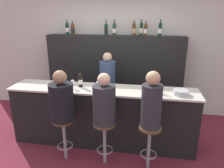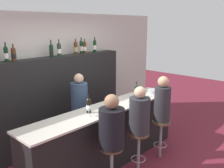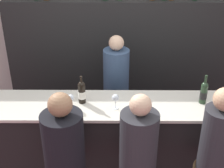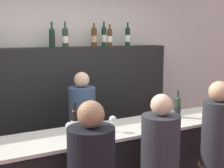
# 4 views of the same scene
# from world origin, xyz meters

# --- Properties ---
(ground_plane) EXTENTS (16.00, 16.00, 0.00)m
(ground_plane) POSITION_xyz_m (0.00, 0.00, 0.00)
(ground_plane) COLOR maroon
(wall_back) EXTENTS (6.40, 0.05, 2.60)m
(wall_back) POSITION_xyz_m (0.00, 1.78, 1.30)
(wall_back) COLOR beige
(wall_back) RESTS_ON ground_plane
(bar_counter) EXTENTS (3.17, 0.58, 1.03)m
(bar_counter) POSITION_xyz_m (0.00, 0.27, 0.52)
(bar_counter) COLOR black
(bar_counter) RESTS_ON ground_plane
(back_bar_cabinet) EXTENTS (2.97, 0.28, 1.77)m
(back_bar_cabinet) POSITION_xyz_m (0.00, 1.56, 0.89)
(back_bar_cabinet) COLOR black
(back_bar_cabinet) RESTS_ON ground_plane
(wine_bottle_counter_0) EXTENTS (0.08, 0.08, 0.29)m
(wine_bottle_counter_0) POSITION_xyz_m (-0.39, 0.30, 1.15)
(wine_bottle_counter_0) COLOR black
(wine_bottle_counter_0) RESTS_ON bar_counter
(wine_bottle_counter_1) EXTENTS (0.07, 0.07, 0.31)m
(wine_bottle_counter_1) POSITION_xyz_m (0.82, 0.30, 1.15)
(wine_bottle_counter_1) COLOR #233823
(wine_bottle_counter_1) RESTS_ON bar_counter
(wine_bottle_backbar_0) EXTENTS (0.07, 0.07, 0.32)m
(wine_bottle_backbar_0) POSITION_xyz_m (-1.05, 1.56, 1.91)
(wine_bottle_backbar_0) COLOR black
(wine_bottle_backbar_0) RESTS_ON back_bar_cabinet
(wine_bottle_backbar_1) EXTENTS (0.08, 0.08, 0.29)m
(wine_bottle_backbar_1) POSITION_xyz_m (-0.92, 1.56, 1.89)
(wine_bottle_backbar_1) COLOR #4C2D14
(wine_bottle_backbar_1) RESTS_ON back_bar_cabinet
(wine_bottle_backbar_2) EXTENTS (0.08, 0.08, 0.32)m
(wine_bottle_backbar_2) POSITION_xyz_m (-0.18, 1.56, 1.90)
(wine_bottle_backbar_2) COLOR black
(wine_bottle_backbar_2) RESTS_ON back_bar_cabinet
(wine_bottle_backbar_3) EXTENTS (0.08, 0.08, 0.32)m
(wine_bottle_backbar_3) POSITION_xyz_m (-0.01, 1.56, 1.90)
(wine_bottle_backbar_3) COLOR #233823
(wine_bottle_backbar_3) RESTS_ON back_bar_cabinet
(wine_bottle_backbar_4) EXTENTS (0.08, 0.08, 0.31)m
(wine_bottle_backbar_4) POSITION_xyz_m (0.40, 1.56, 1.91)
(wine_bottle_backbar_4) COLOR #4C2D14
(wine_bottle_backbar_4) RESTS_ON back_bar_cabinet
(wine_bottle_backbar_5) EXTENTS (0.07, 0.07, 0.33)m
(wine_bottle_backbar_5) POSITION_xyz_m (0.56, 1.56, 1.91)
(wine_bottle_backbar_5) COLOR black
(wine_bottle_backbar_5) RESTS_ON back_bar_cabinet
(wine_bottle_backbar_6) EXTENTS (0.07, 0.07, 0.30)m
(wine_bottle_backbar_6) POSITION_xyz_m (0.65, 1.56, 1.90)
(wine_bottle_backbar_6) COLOR #4C2D14
(wine_bottle_backbar_6) RESTS_ON back_bar_cabinet
(wine_bottle_backbar_7) EXTENTS (0.07, 0.07, 0.33)m
(wine_bottle_backbar_7) POSITION_xyz_m (0.94, 1.56, 1.91)
(wine_bottle_backbar_7) COLOR black
(wine_bottle_backbar_7) RESTS_ON back_bar_cabinet
(wine_glass_0) EXTENTS (0.07, 0.07, 0.15)m
(wine_glass_0) POSITION_xyz_m (-0.49, 0.19, 1.14)
(wine_glass_0) COLOR silver
(wine_glass_0) RESTS_ON bar_counter
(wine_glass_1) EXTENTS (0.07, 0.07, 0.15)m
(wine_glass_1) POSITION_xyz_m (-0.05, 0.19, 1.14)
(wine_glass_1) COLOR silver
(wine_glass_1) RESTS_ON bar_counter
(metal_bowl) EXTENTS (0.24, 0.24, 0.07)m
(metal_bowl) POSITION_xyz_m (1.25, 0.20, 1.07)
(metal_bowl) COLOR #B7B7BC
(metal_bowl) RESTS_ON bar_counter
(bar_stool_left) EXTENTS (0.33, 0.33, 0.70)m
(bar_stool_left) POSITION_xyz_m (-0.50, -0.28, 0.53)
(bar_stool_left) COLOR gray
(bar_stool_left) RESTS_ON ground_plane
(guest_seated_left) EXTENTS (0.36, 0.36, 0.77)m
(guest_seated_left) POSITION_xyz_m (-0.50, -0.28, 1.02)
(guest_seated_left) COLOR black
(guest_seated_left) RESTS_ON bar_stool_left
(bar_stool_middle) EXTENTS (0.33, 0.33, 0.70)m
(bar_stool_middle) POSITION_xyz_m (0.14, -0.28, 0.53)
(bar_stool_middle) COLOR gray
(bar_stool_middle) RESTS_ON ground_plane
(guest_seated_middle) EXTENTS (0.33, 0.33, 0.76)m
(guest_seated_middle) POSITION_xyz_m (0.14, -0.28, 1.02)
(guest_seated_middle) COLOR #28282D
(guest_seated_middle) RESTS_ON bar_stool_middle
(bar_stool_right) EXTENTS (0.33, 0.33, 0.70)m
(bar_stool_right) POSITION_xyz_m (0.81, -0.28, 0.53)
(bar_stool_right) COLOR gray
(bar_stool_right) RESTS_ON ground_plane
(guest_seated_right) EXTENTS (0.28, 0.28, 0.82)m
(guest_seated_right) POSITION_xyz_m (0.81, -0.28, 1.06)
(guest_seated_right) COLOR #28282D
(guest_seated_right) RESTS_ON bar_stool_right
(bartender) EXTENTS (0.31, 0.31, 1.52)m
(bartender) POSITION_xyz_m (-0.04, 0.95, 0.70)
(bartender) COLOR #334766
(bartender) RESTS_ON ground_plane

